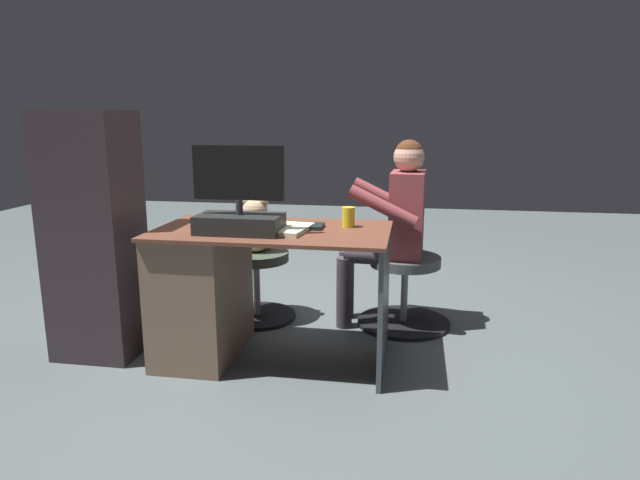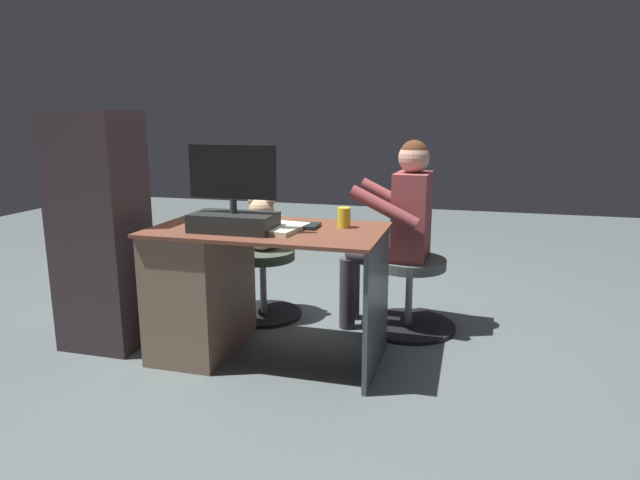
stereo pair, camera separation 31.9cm
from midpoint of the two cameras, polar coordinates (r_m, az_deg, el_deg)
The scene contains 13 objects.
ground_plane at distance 3.43m, azimuth -0.50°, elevation -9.70°, with size 10.00×10.00×0.00m, color #566061.
desk at distance 3.12m, azimuth -7.90°, elevation -4.69°, with size 1.22×0.69×0.72m.
monitor at distance 2.84m, azimuth -5.69°, elevation 3.15°, with size 0.46×0.24×0.44m.
keyboard at distance 2.97m, azimuth -1.04°, elevation 1.57°, with size 0.42×0.14×0.02m, color black.
computer_mouse at distance 3.07m, azimuth -6.89°, elevation 2.01°, with size 0.06×0.10×0.04m, color black.
cup at distance 2.94m, azimuth 5.60°, elevation 2.27°, with size 0.07×0.07×0.11m, color yellow.
tv_remote at distance 3.10m, azimuth -8.75°, elevation 1.88°, with size 0.04×0.15×0.02m, color black.
notebook_binder at distance 2.85m, azimuth -0.97°, elevation 1.18°, with size 0.22×0.30×0.02m, color beige.
office_chair_teddy at distance 3.66m, azimuth -3.38°, elevation -3.89°, with size 0.50×0.50×0.45m.
teddy_bear at distance 3.59m, azimuth -3.39°, elevation 1.52°, with size 0.25×0.25×0.36m.
visitor_chair at distance 3.53m, azimuth 11.72°, elevation -5.14°, with size 0.59×0.59×0.45m.
person at distance 3.42m, azimuth 10.63°, elevation 1.94°, with size 0.53×0.49×1.17m.
equipment_rack at distance 3.29m, azimuth -19.05°, elevation 0.74°, with size 0.44×0.36×1.33m, color #35292D.
Camera 2 is at (-1.04, 3.02, 1.30)m, focal length 31.20 mm.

